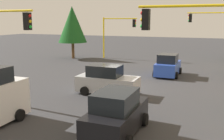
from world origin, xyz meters
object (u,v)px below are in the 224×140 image
at_px(car_silver, 107,81).
at_px(car_black, 117,114).
at_px(traffic_signal_far_right, 117,29).
at_px(traffic_signal_far_left, 212,27).
at_px(traffic_signal_near_left, 198,42).
at_px(tree_opposite_side, 72,25).
at_px(car_blue, 168,66).

relative_size(car_silver, car_black, 1.01).
relative_size(traffic_signal_far_right, traffic_signal_far_left, 0.90).
bearing_deg(traffic_signal_far_right, car_black, 20.72).
bearing_deg(traffic_signal_far_left, car_black, -8.17).
distance_m(traffic_signal_far_right, car_silver, 17.11).
bearing_deg(car_black, traffic_signal_far_right, -159.28).
relative_size(traffic_signal_near_left, car_black, 1.38).
relative_size(traffic_signal_far_left, car_silver, 1.42).
distance_m(traffic_signal_far_right, tree_opposite_side, 5.76).
xyz_separation_m(car_silver, car_blue, (-7.54, 2.75, -0.00)).
relative_size(car_blue, car_black, 0.91).
xyz_separation_m(car_blue, car_black, (13.31, 0.15, 0.00)).
bearing_deg(car_black, tree_opposite_side, -145.46).
height_order(traffic_signal_far_right, tree_opposite_side, tree_opposite_side).
bearing_deg(traffic_signal_far_right, traffic_signal_far_left, 90.00).
height_order(tree_opposite_side, car_silver, tree_opposite_side).
height_order(traffic_signal_far_left, car_blue, traffic_signal_far_left).
height_order(car_silver, car_blue, same).
distance_m(tree_opposite_side, car_silver, 17.97).
distance_m(traffic_signal_far_left, car_blue, 9.64).
bearing_deg(traffic_signal_near_left, car_silver, -123.73).
bearing_deg(car_silver, car_black, 26.65).
xyz_separation_m(traffic_signal_far_right, car_black, (21.77, 8.24, -2.85)).
xyz_separation_m(traffic_signal_far_left, car_blue, (8.46, -3.27, -3.25)).
distance_m(traffic_signal_far_left, car_black, 22.23).
distance_m(traffic_signal_near_left, car_silver, 7.85).
bearing_deg(car_black, car_blue, -179.37).
height_order(traffic_signal_far_left, car_silver, traffic_signal_far_left).
height_order(traffic_signal_near_left, car_blue, traffic_signal_near_left).
distance_m(traffic_signal_near_left, tree_opposite_side, 24.56).
relative_size(tree_opposite_side, car_black, 1.62).
height_order(traffic_signal_near_left, tree_opposite_side, tree_opposite_side).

